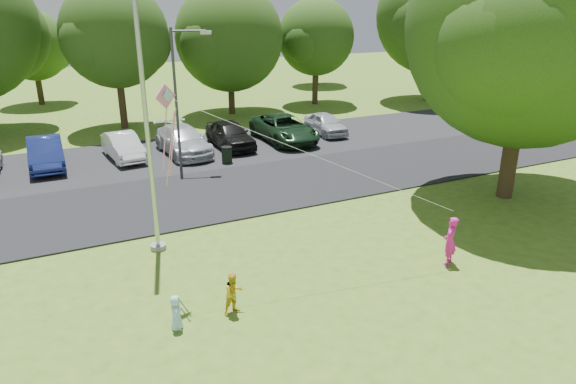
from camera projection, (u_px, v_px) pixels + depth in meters
name	position (u px, v px, depth m)	size (l,w,h in m)	color
ground	(334.00, 299.00, 13.55)	(120.00, 120.00, 0.00)	#43681B
park_road	(222.00, 192.00, 21.13)	(60.00, 6.00, 0.06)	black
parking_strip	(181.00, 153.00, 26.61)	(42.00, 7.00, 0.06)	black
flagpole	(146.00, 120.00, 14.88)	(0.50, 0.50, 10.00)	#B7BABF
street_lamp	(181.00, 87.00, 22.96)	(1.75, 0.70, 6.39)	#3F3F44
trash_can	(227.00, 155.00, 24.87)	(0.53, 0.53, 0.85)	black
big_tree	(529.00, 32.00, 18.46)	(9.54, 8.94, 11.08)	#332316
tree_row	(163.00, 31.00, 32.67)	(64.35, 11.94, 10.88)	#332316
horizon_trees	(167.00, 43.00, 42.31)	(77.46, 7.20, 7.02)	#332316
parked_cars	(179.00, 140.00, 26.34)	(19.91, 5.22, 1.45)	silver
woman	(450.00, 241.00, 15.16)	(0.55, 0.36, 1.50)	#EF1FA9
child_yellow	(234.00, 293.00, 12.77)	(0.54, 0.42, 1.12)	gold
child_blue	(176.00, 313.00, 12.16)	(0.44, 0.29, 0.90)	#A4DAFC
kite	(177.00, 118.00, 12.50)	(7.86, 2.39, 3.86)	pink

